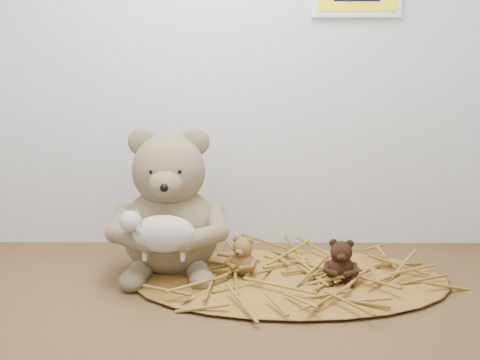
# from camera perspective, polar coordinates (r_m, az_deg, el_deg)

# --- Properties ---
(alcove_shell) EXTENTS (1.20, 0.60, 0.90)m
(alcove_shell) POSITION_cam_1_polar(r_m,az_deg,el_deg) (1.06, -3.70, 13.78)
(alcove_shell) COLOR #453018
(alcove_shell) RESTS_ON ground
(straw_bed) EXTENTS (0.58, 0.34, 0.01)m
(straw_bed) POSITION_cam_1_polar(r_m,az_deg,el_deg) (1.13, 4.83, -9.40)
(straw_bed) COLOR brown
(straw_bed) RESTS_ON shelf_floor
(main_teddy) EXTENTS (0.23, 0.24, 0.28)m
(main_teddy) POSITION_cam_1_polar(r_m,az_deg,el_deg) (1.15, -6.66, -2.00)
(main_teddy) COLOR #756348
(main_teddy) RESTS_ON shelf_floor
(toy_lamb) EXTENTS (0.14, 0.09, 0.09)m
(toy_lamb) POSITION_cam_1_polar(r_m,az_deg,el_deg) (1.06, -7.25, -5.07)
(toy_lamb) COLOR beige
(toy_lamb) RESTS_ON main_teddy
(mini_teddy_tan) EXTENTS (0.08, 0.08, 0.07)m
(mini_teddy_tan) POSITION_cam_1_polar(r_m,az_deg,el_deg) (1.13, 0.27, -7.08)
(mini_teddy_tan) COLOR olive
(mini_teddy_tan) RESTS_ON straw_bed
(mini_teddy_brown) EXTENTS (0.07, 0.08, 0.08)m
(mini_teddy_brown) POSITION_cam_1_polar(r_m,az_deg,el_deg) (1.11, 9.55, -7.44)
(mini_teddy_brown) COLOR black
(mini_teddy_brown) RESTS_ON straw_bed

